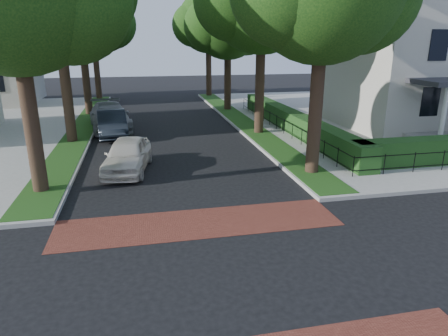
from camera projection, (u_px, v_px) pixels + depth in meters
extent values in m
plane|color=black|center=(218.00, 279.00, 9.78)|extent=(120.00, 120.00, 0.00)
cube|color=gray|center=(415.00, 114.00, 31.31)|extent=(30.00, 30.00, 0.15)
cube|color=maroon|center=(199.00, 223.00, 12.77)|extent=(9.00, 2.20, 0.01)
cube|color=#224513|center=(241.00, 120.00, 28.60)|extent=(1.60, 29.80, 0.02)
cube|color=#224513|center=(83.00, 126.00, 26.48)|extent=(1.60, 29.80, 0.02)
cylinder|color=black|center=(317.00, 86.00, 16.23)|extent=(0.56, 0.56, 7.35)
cylinder|color=black|center=(260.00, 69.00, 23.63)|extent=(0.56, 0.56, 7.70)
sphere|color=#10340E|center=(290.00, 3.00, 23.15)|extent=(4.95, 4.95, 4.95)
cylinder|color=black|center=(228.00, 68.00, 32.18)|extent=(0.56, 0.56, 6.65)
sphere|color=#10340E|center=(228.00, 22.00, 31.11)|extent=(5.80, 5.80, 5.80)
sphere|color=#10340E|center=(246.00, 27.00, 31.83)|extent=(4.35, 4.35, 4.35)
sphere|color=#10340E|center=(210.00, 26.00, 30.73)|extent=(4.06, 4.06, 4.06)
sphere|color=#10340E|center=(225.00, 16.00, 32.33)|extent=(3.77, 3.77, 3.77)
cylinder|color=black|center=(209.00, 61.00, 40.52)|extent=(0.56, 0.56, 7.00)
sphere|color=#10340E|center=(208.00, 22.00, 39.39)|extent=(6.00, 6.00, 6.00)
sphere|color=#10340E|center=(224.00, 26.00, 40.12)|extent=(4.50, 4.50, 4.50)
sphere|color=#10340E|center=(193.00, 25.00, 39.00)|extent=(4.20, 4.20, 4.20)
sphere|color=#10340E|center=(207.00, 17.00, 40.66)|extent=(3.90, 3.90, 3.90)
cylinder|color=black|center=(28.00, 98.00, 14.12)|extent=(0.56, 0.56, 7.00)
cylinder|color=black|center=(64.00, 68.00, 21.42)|extent=(0.56, 0.56, 8.05)
cylinder|color=black|center=(85.00, 69.00, 29.99)|extent=(0.56, 0.56, 6.86)
sphere|color=#10340E|center=(80.00, 17.00, 28.88)|extent=(5.60, 5.60, 5.60)
sphere|color=#10340E|center=(103.00, 23.00, 29.59)|extent=(4.20, 4.20, 4.20)
sphere|color=#10340E|center=(59.00, 21.00, 28.51)|extent=(3.92, 3.92, 3.92)
sphere|color=#10340E|center=(83.00, 11.00, 30.06)|extent=(3.64, 3.64, 3.64)
cylinder|color=black|center=(96.00, 61.00, 38.33)|extent=(0.56, 0.56, 7.14)
sphere|color=#10340E|center=(92.00, 19.00, 37.19)|extent=(6.20, 6.20, 6.20)
sphere|color=#10340E|center=(111.00, 24.00, 37.92)|extent=(4.65, 4.65, 4.65)
sphere|color=#10340E|center=(75.00, 22.00, 36.79)|extent=(4.34, 4.34, 4.34)
sphere|color=#10340E|center=(94.00, 15.00, 38.50)|extent=(4.03, 4.03, 4.03)
cube|color=#1E4417|center=(292.00, 121.00, 25.05)|extent=(1.00, 18.00, 1.20)
cube|color=beige|center=(427.00, 63.00, 26.88)|extent=(12.00, 10.00, 8.00)
cylinder|color=white|center=(444.00, 115.00, 20.04)|extent=(0.24, 0.24, 3.00)
imported|color=silver|center=(127.00, 155.00, 17.69)|extent=(2.45, 4.59, 1.49)
imported|color=#1D232C|center=(112.00, 123.00, 24.28)|extent=(2.08, 4.85, 1.55)
imported|color=slate|center=(110.00, 116.00, 26.11)|extent=(3.23, 6.15, 1.70)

